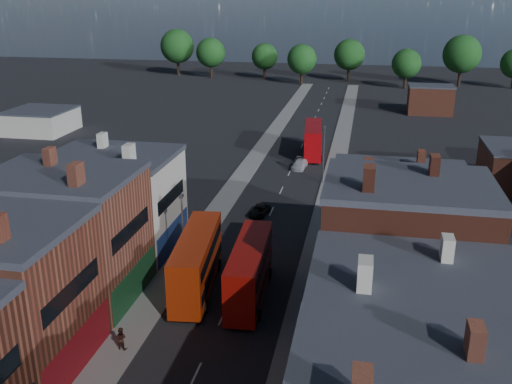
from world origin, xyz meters
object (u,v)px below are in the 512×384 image
at_px(bus_2, 313,139).
at_px(car_2, 259,211).
at_px(car_3, 300,164).
at_px(ped_1, 121,338).
at_px(bus_1, 250,270).
at_px(ped_3, 313,303).
at_px(bus_0, 197,261).

xyz_separation_m(bus_2, car_2, (-3.64, -27.44, -2.16)).
bearing_deg(car_3, bus_2, 86.66).
distance_m(car_3, ped_1, 49.10).
height_order(bus_1, bus_2, bus_2).
height_order(car_2, ped_1, ped_1).
relative_size(bus_1, ped_1, 6.51).
xyz_separation_m(bus_2, ped_1, (-8.64, -56.17, -1.70)).
bearing_deg(ped_3, car_2, 33.28).
relative_size(bus_1, car_3, 2.51).
distance_m(bus_1, ped_1, 12.38).
bearing_deg(ped_1, bus_2, -93.75).
bearing_deg(bus_0, car_2, 77.41).
bearing_deg(ped_1, car_3, -93.74).
height_order(bus_2, ped_1, bus_2).
bearing_deg(ped_3, bus_0, 89.77).
height_order(bus_0, ped_1, bus_0).
xyz_separation_m(bus_1, car_3, (-0.34, 39.05, -1.99)).
height_order(car_2, ped_3, ped_3).
height_order(bus_2, car_3, bus_2).
xyz_separation_m(car_2, car_3, (2.46, 19.80, 0.12)).
height_order(bus_0, bus_1, bus_0).
distance_m(bus_0, bus_2, 46.59).
bearing_deg(ped_3, bus_1, 84.58).
height_order(car_3, ped_3, ped_3).
bearing_deg(ped_1, ped_3, -144.94).
relative_size(bus_2, ped_1, 6.68).
height_order(bus_0, car_3, bus_0).
distance_m(bus_2, ped_3, 48.66).
distance_m(car_3, ped_3, 41.19).
bearing_deg(ped_1, car_2, -94.87).
bearing_deg(bus_2, bus_1, -96.35).
relative_size(bus_1, bus_2, 0.97).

